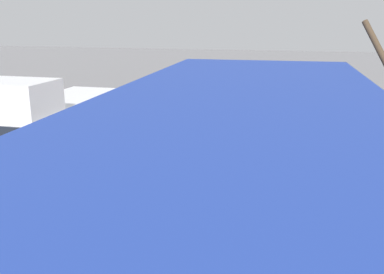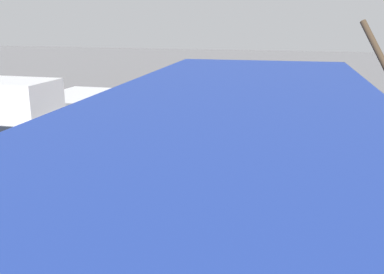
{
  "view_description": "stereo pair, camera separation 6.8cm",
  "coord_description": "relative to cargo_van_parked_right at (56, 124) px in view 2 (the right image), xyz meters",
  "views": [
    {
      "loc": [
        -2.38,
        12.01,
        4.01
      ],
      "look_at": [
        0.17,
        1.59,
        1.05
      ],
      "focal_mm": 40.54,
      "sensor_mm": 36.0,
      "label": 1
    },
    {
      "loc": [
        -2.45,
        12.0,
        4.01
      ],
      "look_at": [
        0.17,
        1.59,
        1.05
      ],
      "focal_mm": 40.54,
      "sensor_mm": 36.0,
      "label": 2
    }
  ],
  "objects": [
    {
      "name": "hand_dolly_boxes",
      "position": [
        -3.47,
        -0.7,
        -0.49
      ],
      "size": [
        0.65,
        0.8,
        1.32
      ],
      "color": "#515156",
      "rests_on": "ground"
    },
    {
      "name": "ground_plane",
      "position": [
        -4.06,
        -1.61,
        -1.18
      ],
      "size": [
        90.0,
        90.0,
        0.0
      ],
      "primitive_type": "plane",
      "color": "slate"
    },
    {
      "name": "slush_patch_under_van",
      "position": [
        -3.07,
        -1.37,
        -1.18
      ],
      "size": [
        2.91,
        2.91,
        0.01
      ],
      "primitive_type": "cylinder",
      "color": "#ADAFB5",
      "rests_on": "ground"
    },
    {
      "name": "pedestrian_white_side",
      "position": [
        -4.41,
        -2.07,
        0.41
      ],
      "size": [
        1.04,
        1.04,
        2.15
      ],
      "color": "black",
      "rests_on": "ground"
    },
    {
      "name": "pedestrian_pink_side",
      "position": [
        -3.44,
        0.2,
        0.41
      ],
      "size": [
        1.04,
        1.04,
        2.15
      ],
      "color": "black",
      "rests_on": "ground"
    },
    {
      "name": "cargo_van_parked_right",
      "position": [
        0.0,
        0.0,
        0.0
      ],
      "size": [
        2.25,
        5.36,
        2.6
      ],
      "color": "white",
      "rests_on": "ground"
    },
    {
      "name": "shopping_cart_vendor",
      "position": [
        -4.32,
        -0.49,
        -0.61
      ],
      "size": [
        0.58,
        0.83,
        1.04
      ],
      "color": "#1951B2",
      "rests_on": "ground"
    },
    {
      "name": "pedestrian_black_side",
      "position": [
        -5.09,
        0.55,
        0.41
      ],
      "size": [
        1.04,
        1.04,
        2.15
      ],
      "color": "black",
      "rests_on": "ground"
    }
  ]
}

